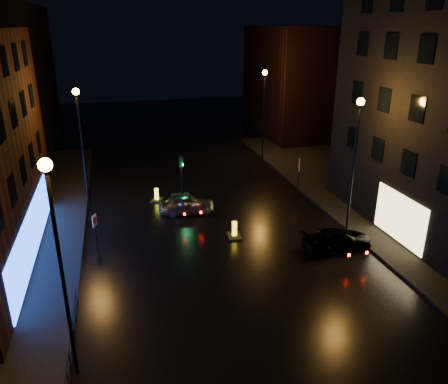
{
  "coord_description": "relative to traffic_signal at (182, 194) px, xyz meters",
  "views": [
    {
      "loc": [
        -5.65,
        -15.78,
        12.21
      ],
      "look_at": [
        0.4,
        7.79,
        2.8
      ],
      "focal_mm": 35.0,
      "sensor_mm": 36.0,
      "label": 1
    }
  ],
  "objects": [
    {
      "name": "ground",
      "position": [
        1.2,
        -14.0,
        -0.5
      ],
      "size": [
        120.0,
        120.0,
        0.0
      ],
      "primitive_type": "plane",
      "color": "black",
      "rests_on": "ground"
    },
    {
      "name": "road_sign_right",
      "position": [
        8.96,
        -0.54,
        1.46
      ],
      "size": [
        0.31,
        0.6,
        2.62
      ],
      "rotation": [
        0.0,
        0.0,
        2.73
      ],
      "color": "black",
      "rests_on": "ground"
    },
    {
      "name": "street_lamp_rnear",
      "position": [
        9.0,
        -8.0,
        5.06
      ],
      "size": [
        0.44,
        0.44,
        8.37
      ],
      "color": "black",
      "rests_on": "ground"
    },
    {
      "name": "guard_railing",
      "position": [
        -6.8,
        -15.0,
        0.24
      ],
      "size": [
        0.05,
        6.04,
        1.0
      ],
      "color": "black",
      "rests_on": "ground"
    },
    {
      "name": "traffic_signal",
      "position": [
        0.0,
        0.0,
        0.0
      ],
      "size": [
        1.4,
        2.4,
        3.45
      ],
      "color": "black",
      "rests_on": "ground"
    },
    {
      "name": "street_lamp_lnear",
      "position": [
        -6.6,
        -16.0,
        5.06
      ],
      "size": [
        0.44,
        0.44,
        8.37
      ],
      "color": "black",
      "rests_on": "ground"
    },
    {
      "name": "silver_hatchback",
      "position": [
        -0.06,
        -2.38,
        0.14
      ],
      "size": [
        3.91,
        1.85,
        1.29
      ],
      "primitive_type": "imported",
      "rotation": [
        0.0,
        0.0,
        1.49
      ],
      "color": "#9A9EA1",
      "rests_on": "ground"
    },
    {
      "name": "bollard_near",
      "position": [
        2.12,
        -6.74,
        -0.28
      ],
      "size": [
        0.86,
        1.22,
        1.02
      ],
      "rotation": [
        0.0,
        0.0,
        -0.07
      ],
      "color": "black",
      "rests_on": "ground"
    },
    {
      "name": "road_sign_left",
      "position": [
        -5.99,
        -6.06,
        1.06
      ],
      "size": [
        0.24,
        0.48,
        2.08
      ],
      "rotation": [
        0.0,
        0.0,
        -0.4
      ],
      "color": "black",
      "rests_on": "ground"
    },
    {
      "name": "building_far_left",
      "position": [
        -14.8,
        21.0,
        6.5
      ],
      "size": [
        8.0,
        16.0,
        14.0
      ],
      "primitive_type": "cube",
      "color": "black",
      "rests_on": "ground"
    },
    {
      "name": "pavement_right",
      "position": [
        15.2,
        -6.0,
        -0.43
      ],
      "size": [
        12.0,
        44.0,
        0.15
      ],
      "primitive_type": "cube",
      "color": "black",
      "rests_on": "ground"
    },
    {
      "name": "street_lamp_rfar",
      "position": [
        9.0,
        8.0,
        5.06
      ],
      "size": [
        0.44,
        0.44,
        8.37
      ],
      "color": "black",
      "rests_on": "ground"
    },
    {
      "name": "dark_sedan",
      "position": [
        7.46,
        -9.67,
        0.1
      ],
      "size": [
        4.23,
        1.91,
        1.2
      ],
      "primitive_type": "imported",
      "rotation": [
        0.0,
        0.0,
        1.63
      ],
      "color": "black",
      "rests_on": "ground"
    },
    {
      "name": "bollard_far",
      "position": [
        -1.83,
        0.34,
        -0.29
      ],
      "size": [
        1.08,
        1.28,
        0.95
      ],
      "rotation": [
        0.0,
        0.0,
        -0.39
      ],
      "color": "black",
      "rests_on": "ground"
    },
    {
      "name": "building_far_right",
      "position": [
        16.2,
        18.0,
        5.5
      ],
      "size": [
        8.0,
        14.0,
        12.0
      ],
      "primitive_type": "cube",
      "color": "black",
      "rests_on": "ground"
    },
    {
      "name": "street_lamp_lfar",
      "position": [
        -6.6,
        -0.0,
        5.06
      ],
      "size": [
        0.44,
        0.44,
        8.37
      ],
      "color": "black",
      "rests_on": "ground"
    }
  ]
}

